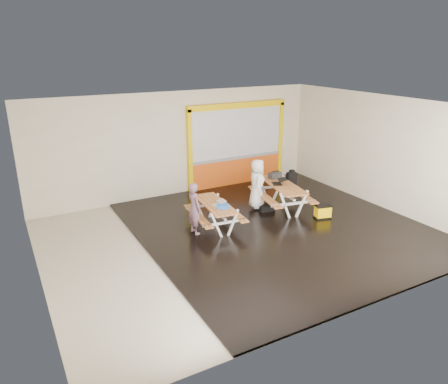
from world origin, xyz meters
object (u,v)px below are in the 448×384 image
picnic_table_left (215,209)px  dark_case (266,208)px  toolbox (275,175)px  backpack (292,178)px  blue_pouch (223,206)px  person_right (257,184)px  person_left (194,208)px  fluke_bag (323,212)px  laptop_right (279,182)px  picnic_table_right (282,190)px  laptop_left (219,204)px

picnic_table_left → dark_case: bearing=9.4°
toolbox → backpack: bearing=-6.5°
toolbox → dark_case: (-0.69, -0.56, -0.80)m
blue_pouch → backpack: 3.46m
person_right → dark_case: size_ratio=3.31×
person_left → blue_pouch: bearing=-113.9°
fluke_bag → person_left: bearing=167.3°
laptop_right → toolbox: (0.25, 0.56, 0.04)m
picnic_table_left → toolbox: toolbox is taller
blue_pouch → toolbox: bearing=26.5°
laptop_right → backpack: size_ratio=1.02×
person_left → blue_pouch: (0.73, -0.28, 0.01)m
person_left → person_right: (2.46, 0.72, 0.10)m
blue_pouch → fluke_bag: blue_pouch is taller
person_left → fluke_bag: person_left is taller
backpack → fluke_bag: size_ratio=1.00×
picnic_table_right → fluke_bag: size_ratio=4.44×
picnic_table_right → dark_case: (-0.52, 0.07, -0.51)m
toolbox → backpack: (0.62, -0.07, -0.17)m
picnic_table_left → backpack: backpack is taller
dark_case → person_right: bearing=125.8°
person_right → backpack: person_right is taller
laptop_left → laptop_right: bearing=12.3°
person_left → laptop_right: person_left is taller
backpack → person_left: bearing=-166.4°
person_left → laptop_right: 3.12m
picnic_table_right → person_right: size_ratio=1.53×
fluke_bag → laptop_right: bearing=117.2°
laptop_right → dark_case: bearing=180.0°
picnic_table_left → blue_pouch: blue_pouch is taller
blue_pouch → backpack: bearing=20.8°
fluke_bag → person_right: bearing=129.7°
picnic_table_left → backpack: (3.27, 0.82, 0.19)m
picnic_table_right → person_left: 3.19m
backpack → picnic_table_right: bearing=-144.6°
laptop_left → fluke_bag: (3.05, -0.79, -0.54)m
laptop_left → backpack: size_ratio=0.66×
person_left → toolbox: person_left is taller
laptop_left → fluke_bag: bearing=-14.6°
picnic_table_right → person_right: (-0.71, 0.33, 0.23)m
person_right → laptop_left: (-1.75, -0.78, -0.09)m
laptop_left → blue_pouch: 0.22m
picnic_table_right → backpack: backpack is taller
person_left → laptop_left: person_left is taller
backpack → fluke_bag: backpack is taller
picnic_table_right → toolbox: toolbox is taller
picnic_table_right → person_left: person_left is taller
person_left → fluke_bag: bearing=-105.8°
dark_case → fluke_bag: bearing=-49.5°
laptop_left → backpack: (3.25, 1.01, -0.03)m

